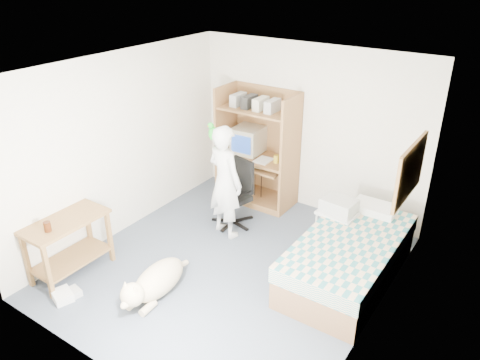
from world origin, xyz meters
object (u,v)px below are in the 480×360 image
at_px(side_desk, 68,239).
at_px(person, 225,182).
at_px(computer_hutch, 258,152).
at_px(office_chair, 236,202).
at_px(dog, 155,281).
at_px(bed, 348,258).
at_px(printer_cart, 337,225).

xyz_separation_m(side_desk, person, (1.02, 1.82, 0.31)).
bearing_deg(side_desk, computer_hutch, 73.86).
bearing_deg(side_desk, person, 60.75).
height_order(office_chair, person, person).
bearing_deg(computer_hutch, person, -81.34).
bearing_deg(dog, bed, 38.00).
distance_m(office_chair, printer_cart, 1.51).
bearing_deg(bed, printer_cart, 127.74).
xyz_separation_m(office_chair, dog, (0.17, -1.86, -0.15)).
distance_m(side_desk, dog, 1.21).
height_order(dog, printer_cart, printer_cart).
relative_size(computer_hutch, side_desk, 1.80).
height_order(computer_hutch, bed, computer_hutch).
bearing_deg(person, printer_cart, -148.42).
relative_size(bed, dog, 1.72).
bearing_deg(person, computer_hutch, -67.45).
bearing_deg(printer_cart, dog, -117.94).
xyz_separation_m(computer_hutch, office_chair, (0.13, -0.82, -0.48)).
bearing_deg(printer_cart, side_desk, -131.93).
distance_m(bed, printer_cart, 0.61).
relative_size(office_chair, person, 0.60).
xyz_separation_m(office_chair, person, (0.04, -0.30, 0.46)).
relative_size(computer_hutch, person, 1.12).
distance_m(side_desk, person, 2.11).
bearing_deg(office_chair, computer_hutch, 113.14).
relative_size(computer_hutch, bed, 0.89).
xyz_separation_m(bed, person, (-1.83, 0.01, 0.51)).
bearing_deg(dog, side_desk, -171.80).
xyz_separation_m(computer_hutch, bed, (2.00, -1.12, -0.53)).
distance_m(side_desk, office_chair, 2.34).
relative_size(person, dog, 1.36).
bearing_deg(computer_hutch, office_chair, -80.76).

